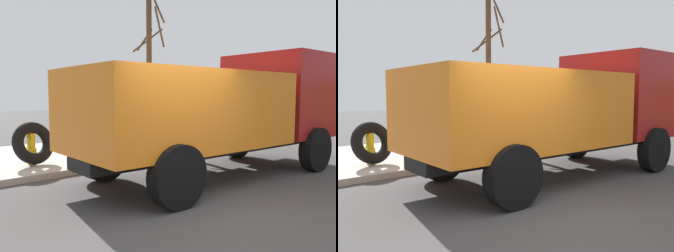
% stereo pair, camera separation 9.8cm
% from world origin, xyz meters
% --- Properties ---
extents(ground_plane, '(80.00, 80.00, 0.00)m').
position_xyz_m(ground_plane, '(0.00, 0.00, 0.00)').
color(ground_plane, '#423F3F').
extents(sidewalk_curb, '(36.00, 5.00, 0.15)m').
position_xyz_m(sidewalk_curb, '(0.00, 6.50, 0.07)').
color(sidewalk_curb, '#ADA89E').
rests_on(sidewalk_curb, ground).
extents(fire_hydrant, '(0.22, 0.49, 0.82)m').
position_xyz_m(fire_hydrant, '(-0.84, 5.25, 0.59)').
color(fire_hydrant, yellow).
rests_on(fire_hydrant, sidewalk_curb).
extents(loose_tire, '(1.17, 0.77, 1.12)m').
position_xyz_m(loose_tire, '(-0.84, 5.12, 0.71)').
color(loose_tire, black).
rests_on(loose_tire, sidewalk_curb).
extents(stop_sign, '(0.76, 0.08, 2.37)m').
position_xyz_m(stop_sign, '(2.62, 4.75, 1.80)').
color(stop_sign, gray).
rests_on(stop_sign, sidewalk_curb).
extents(dump_truck_orange, '(7.09, 3.01, 3.00)m').
position_xyz_m(dump_truck_orange, '(2.38, 1.73, 1.61)').
color(dump_truck_orange, orange).
rests_on(dump_truck_orange, ground).
extents(bare_tree, '(1.30, 1.37, 5.74)m').
position_xyz_m(bare_tree, '(3.67, 6.08, 3.18)').
color(bare_tree, '#4C3823').
rests_on(bare_tree, sidewalk_curb).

